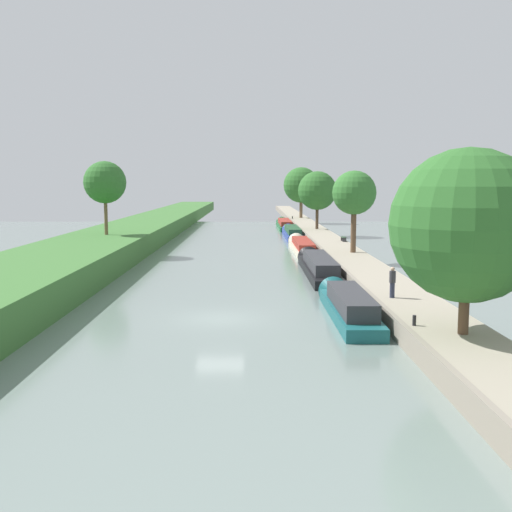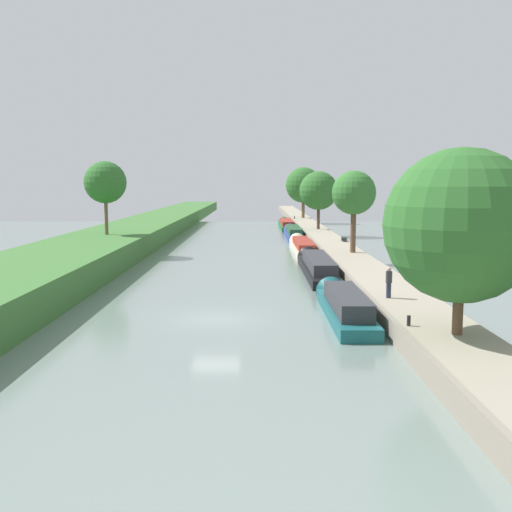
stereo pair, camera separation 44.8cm
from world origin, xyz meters
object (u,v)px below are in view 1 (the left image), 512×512
object	(u,v)px
mooring_bollard_far	(292,218)
park_bench	(344,238)
narrowboat_cream	(302,246)
narrowboat_blue	(292,233)
narrowboat_teal	(347,304)
mooring_bollard_near	(414,320)
person_walking	(392,282)
narrowboat_black	(318,266)
narrowboat_green	(284,224)

from	to	relation	value
mooring_bollard_far	park_bench	world-z (taller)	park_bench
narrowboat_cream	narrowboat_blue	xyz separation A→B (m)	(0.03, 15.72, 0.10)
narrowboat_teal	narrowboat_blue	world-z (taller)	narrowboat_teal
narrowboat_blue	park_bench	xyz separation A→B (m)	(4.38, -15.58, 0.72)
mooring_bollard_near	park_bench	bearing A→B (deg)	85.93
narrowboat_cream	person_walking	distance (m)	31.34
narrowboat_blue	mooring_bollard_far	xyz separation A→B (m)	(1.70, 24.27, 0.59)
park_bench	mooring_bollard_near	bearing A→B (deg)	-94.07
narrowboat_cream	narrowboat_blue	world-z (taller)	narrowboat_blue
narrowboat_teal	mooring_bollard_far	world-z (taller)	narrowboat_teal
person_walking	mooring_bollard_near	distance (m)	6.40
narrowboat_black	mooring_bollard_near	bearing A→B (deg)	-85.29
narrowboat_blue	narrowboat_teal	bearing A→B (deg)	-90.20
narrowboat_teal	narrowboat_cream	size ratio (longest dim) A/B	0.73
narrowboat_blue	narrowboat_black	bearing A→B (deg)	-90.16
narrowboat_blue	person_walking	world-z (taller)	person_walking
narrowboat_teal	mooring_bollard_far	distance (m)	71.18
park_bench	narrowboat_black	bearing A→B (deg)	-105.51
narrowboat_cream	narrowboat_blue	bearing A→B (deg)	89.90
narrowboat_green	narrowboat_teal	bearing A→B (deg)	-90.06
narrowboat_black	mooring_bollard_far	xyz separation A→B (m)	(1.78, 55.94, 0.60)
narrowboat_teal	narrowboat_green	distance (m)	63.49
narrowboat_blue	person_walking	xyz separation A→B (m)	(2.21, -46.95, 1.24)
mooring_bollard_near	mooring_bollard_far	world-z (taller)	same
narrowboat_cream	park_bench	size ratio (longest dim) A/B	10.57
narrowboat_teal	narrowboat_black	bearing A→B (deg)	89.70
narrowboat_green	person_walking	bearing A→B (deg)	-87.92
narrowboat_teal	narrowboat_blue	size ratio (longest dim) A/B	0.75
narrowboat_black	narrowboat_blue	size ratio (longest dim) A/B	1.02
narrowboat_cream	narrowboat_blue	size ratio (longest dim) A/B	1.03
narrowboat_teal	narrowboat_blue	distance (m)	46.88
person_walking	narrowboat_black	bearing A→B (deg)	98.56
narrowboat_teal	mooring_bollard_far	xyz separation A→B (m)	(1.86, 71.15, 0.61)
narrowboat_teal	person_walking	bearing A→B (deg)	-1.52
narrowboat_black	mooring_bollard_near	xyz separation A→B (m)	(1.78, -21.62, 0.60)
narrowboat_green	park_bench	size ratio (longest dim) A/B	11.40
narrowboat_teal	narrowboat_green	world-z (taller)	narrowboat_teal
narrowboat_green	mooring_bollard_far	xyz separation A→B (m)	(1.80, 7.66, 0.64)
narrowboat_cream	person_walking	world-z (taller)	person_walking
narrowboat_black	park_bench	xyz separation A→B (m)	(4.47, 16.09, 0.72)
narrowboat_cream	mooring_bollard_far	xyz separation A→B (m)	(1.72, 39.99, 0.69)
person_walking	mooring_bollard_near	size ratio (longest dim) A/B	3.69
narrowboat_cream	mooring_bollard_near	size ratio (longest dim) A/B	35.23
narrowboat_cream	narrowboat_teal	bearing A→B (deg)	-90.25
narrowboat_black	person_walking	distance (m)	15.49
mooring_bollard_far	park_bench	xyz separation A→B (m)	(2.68, -39.85, 0.12)
narrowboat_black	narrowboat_blue	xyz separation A→B (m)	(0.09, 31.68, 0.00)
narrowboat_black	person_walking	xyz separation A→B (m)	(2.30, -15.27, 1.24)
park_bench	narrowboat_blue	bearing A→B (deg)	105.70
mooring_bollard_far	park_bench	bearing A→B (deg)	-86.15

